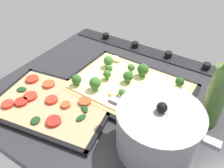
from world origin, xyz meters
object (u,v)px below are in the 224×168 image
object	(u,v)px
broccoli_pizza	(128,85)
veggie_pizza_back	(51,103)
baking_tray_front	(128,89)
baking_tray_back	(53,105)
cooking_pot	(158,129)
oil_bottle	(217,95)

from	to	relation	value
broccoli_pizza	veggie_pizza_back	bearing A→B (deg)	50.55
baking_tray_front	veggie_pizza_back	xyz separation A→B (cm)	(16.08, 19.00, 0.76)
broccoli_pizza	baking_tray_back	distance (cm)	24.32
baking_tray_front	baking_tray_back	world-z (taller)	same
baking_tray_back	cooking_pot	xyz separation A→B (cm)	(-31.86, -3.36, 5.82)
broccoli_pizza	veggie_pizza_back	xyz separation A→B (cm)	(15.70, 19.08, -0.81)
broccoli_pizza	veggie_pizza_back	world-z (taller)	broccoli_pizza
broccoli_pizza	cooking_pot	bearing A→B (deg)	136.96
baking_tray_front	broccoli_pizza	distance (cm)	1.61
broccoli_pizza	baking_tray_back	bearing A→B (deg)	51.36
baking_tray_back	oil_bottle	distance (cm)	46.15
baking_tray_front	baking_tray_back	distance (cm)	24.45
cooking_pot	oil_bottle	bearing A→B (deg)	-120.47
baking_tray_back	oil_bottle	size ratio (longest dim) A/B	1.68
baking_tray_back	veggie_pizza_back	size ratio (longest dim) A/B	1.08
broccoli_pizza	veggie_pizza_back	size ratio (longest dim) A/B	1.03
cooking_pot	oil_bottle	size ratio (longest dim) A/B	1.16
baking_tray_front	veggie_pizza_back	size ratio (longest dim) A/B	1.10
cooking_pot	baking_tray_back	bearing A→B (deg)	6.03
broccoli_pizza	baking_tray_back	xyz separation A→B (cm)	(15.16, 18.96, -1.56)
veggie_pizza_back	baking_tray_back	bearing A→B (deg)	-167.48
baking_tray_back	cooking_pot	distance (cm)	32.56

